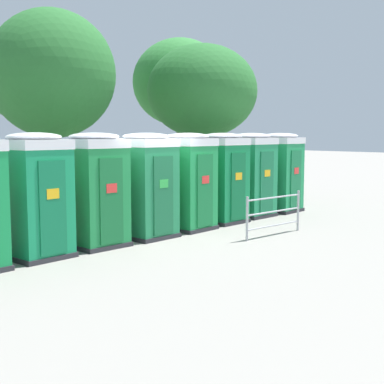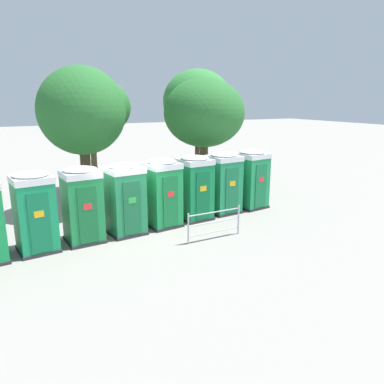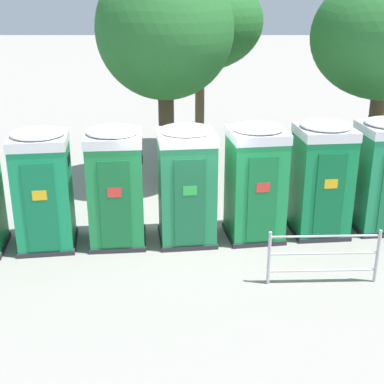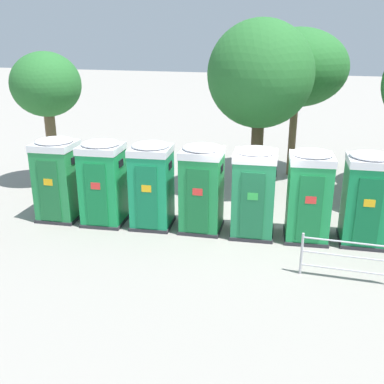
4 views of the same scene
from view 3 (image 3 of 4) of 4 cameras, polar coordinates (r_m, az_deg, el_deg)
The scene contains 9 objects.
ground_plane at distance 11.98m, azimuth -0.46°, elevation -4.50°, with size 120.00×120.00×0.00m, color gray.
portapotty_2 at distance 11.41m, azimuth -15.34°, elevation 0.40°, with size 1.31×1.35×2.54m.
portapotty_3 at distance 11.27m, azimuth -7.89°, elevation 0.69°, with size 1.28×1.30×2.54m.
portapotty_4 at distance 11.25m, azimuth -0.34°, elevation 0.87°, with size 1.33×1.34×2.54m.
portapotty_5 at distance 11.50m, azimuth 7.02°, elevation 1.15°, with size 1.34×1.36×2.54m.
portapotty_6 at distance 11.97m, azimuth 13.88°, elevation 1.47°, with size 1.28×1.31×2.54m.
street_tree_1 at distance 14.28m, azimuth -2.66°, elevation 16.79°, with size 3.55×3.55×5.97m.
street_tree_4 at distance 17.02m, azimuth 1.14°, elevation 17.69°, with size 3.83×3.83×5.72m.
event_barrier at distance 10.11m, azimuth 14.08°, elevation -6.58°, with size 2.06×0.13×1.05m.
Camera 3 is at (0.14, -10.86, 5.06)m, focal length 50.00 mm.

